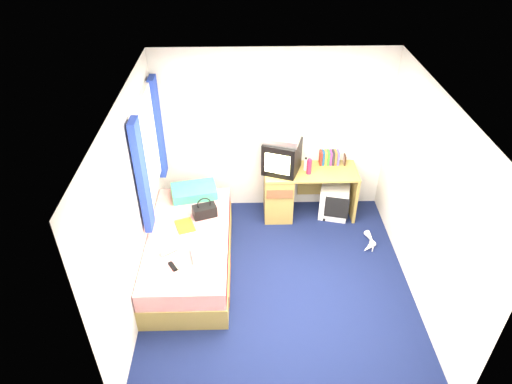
{
  "coord_description": "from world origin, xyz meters",
  "views": [
    {
      "loc": [
        -0.38,
        -3.93,
        4.17
      ],
      "look_at": [
        -0.26,
        0.7,
        0.91
      ],
      "focal_mm": 32.0,
      "sensor_mm": 36.0,
      "label": 1
    }
  ],
  "objects_px": {
    "storage_cube": "(334,200)",
    "remote_control": "(173,266)",
    "pink_water_bottle": "(309,167)",
    "vcr": "(283,139)",
    "bed": "(190,251)",
    "crt_tv": "(282,156)",
    "pillow": "(194,191)",
    "handbag": "(205,211)",
    "towel": "(205,252)",
    "white_heels": "(369,242)",
    "water_bottle": "(169,250)",
    "picture_frame": "(345,160)",
    "aerosol_can": "(306,165)",
    "magazine": "(185,226)",
    "colour_swatch_fan": "(182,268)",
    "desk": "(290,190)"
  },
  "relations": [
    {
      "from": "water_bottle",
      "to": "picture_frame",
      "type": "bearing_deg",
      "value": 34.18
    },
    {
      "from": "pink_water_bottle",
      "to": "remote_control",
      "type": "bearing_deg",
      "value": -137.38
    },
    {
      "from": "crt_tv",
      "to": "picture_frame",
      "type": "relative_size",
      "value": 4.13
    },
    {
      "from": "pillow",
      "to": "storage_cube",
      "type": "height_order",
      "value": "pillow"
    },
    {
      "from": "pillow",
      "to": "magazine",
      "type": "bearing_deg",
      "value": -95.31
    },
    {
      "from": "pillow",
      "to": "crt_tv",
      "type": "xyz_separation_m",
      "value": [
        1.2,
        0.27,
        0.37
      ]
    },
    {
      "from": "handbag",
      "to": "white_heels",
      "type": "relative_size",
      "value": 0.8
    },
    {
      "from": "vcr",
      "to": "handbag",
      "type": "bearing_deg",
      "value": -127.63
    },
    {
      "from": "white_heels",
      "to": "remote_control",
      "type": "bearing_deg",
      "value": -159.88
    },
    {
      "from": "bed",
      "to": "crt_tv",
      "type": "distance_m",
      "value": 1.78
    },
    {
      "from": "storage_cube",
      "to": "white_heels",
      "type": "height_order",
      "value": "storage_cube"
    },
    {
      "from": "storage_cube",
      "to": "handbag",
      "type": "distance_m",
      "value": 1.98
    },
    {
      "from": "storage_cube",
      "to": "bed",
      "type": "bearing_deg",
      "value": -138.16
    },
    {
      "from": "magazine",
      "to": "aerosol_can",
      "type": "bearing_deg",
      "value": 30.36
    },
    {
      "from": "vcr",
      "to": "magazine",
      "type": "height_order",
      "value": "vcr"
    },
    {
      "from": "vcr",
      "to": "handbag",
      "type": "height_order",
      "value": "vcr"
    },
    {
      "from": "pink_water_bottle",
      "to": "remote_control",
      "type": "distance_m",
      "value": 2.33
    },
    {
      "from": "picture_frame",
      "to": "aerosol_can",
      "type": "height_order",
      "value": "aerosol_can"
    },
    {
      "from": "crt_tv",
      "to": "colour_swatch_fan",
      "type": "relative_size",
      "value": 2.63
    },
    {
      "from": "pillow",
      "to": "crt_tv",
      "type": "bearing_deg",
      "value": 12.72
    },
    {
      "from": "storage_cube",
      "to": "pink_water_bottle",
      "type": "xyz_separation_m",
      "value": [
        -0.41,
        -0.05,
        0.61
      ]
    },
    {
      "from": "towel",
      "to": "remote_control",
      "type": "height_order",
      "value": "towel"
    },
    {
      "from": "pillow",
      "to": "towel",
      "type": "height_order",
      "value": "pillow"
    },
    {
      "from": "storage_cube",
      "to": "aerosol_can",
      "type": "bearing_deg",
      "value": -171.59
    },
    {
      "from": "handbag",
      "to": "desk",
      "type": "bearing_deg",
      "value": 13.4
    },
    {
      "from": "pillow",
      "to": "white_heels",
      "type": "height_order",
      "value": "pillow"
    },
    {
      "from": "remote_control",
      "to": "storage_cube",
      "type": "bearing_deg",
      "value": 5.46
    },
    {
      "from": "storage_cube",
      "to": "picture_frame",
      "type": "distance_m",
      "value": 0.62
    },
    {
      "from": "bed",
      "to": "aerosol_can",
      "type": "bearing_deg",
      "value": 35.48
    },
    {
      "from": "handbag",
      "to": "remote_control",
      "type": "distance_m",
      "value": 0.97
    },
    {
      "from": "towel",
      "to": "colour_swatch_fan",
      "type": "xyz_separation_m",
      "value": [
        -0.25,
        -0.21,
        -0.05
      ]
    },
    {
      "from": "handbag",
      "to": "towel",
      "type": "distance_m",
      "value": 0.74
    },
    {
      "from": "colour_swatch_fan",
      "to": "remote_control",
      "type": "bearing_deg",
      "value": 167.17
    },
    {
      "from": "crt_tv",
      "to": "picture_frame",
      "type": "distance_m",
      "value": 0.94
    },
    {
      "from": "remote_control",
      "to": "handbag",
      "type": "bearing_deg",
      "value": 40.21
    },
    {
      "from": "pink_water_bottle",
      "to": "white_heels",
      "type": "distance_m",
      "value": 1.31
    },
    {
      "from": "pink_water_bottle",
      "to": "handbag",
      "type": "distance_m",
      "value": 1.56
    },
    {
      "from": "remote_control",
      "to": "crt_tv",
      "type": "bearing_deg",
      "value": 19.32
    },
    {
      "from": "crt_tv",
      "to": "remote_control",
      "type": "relative_size",
      "value": 3.62
    },
    {
      "from": "picture_frame",
      "to": "water_bottle",
      "type": "xyz_separation_m",
      "value": [
        -2.31,
        -1.57,
        -0.24
      ]
    },
    {
      "from": "pink_water_bottle",
      "to": "desk",
      "type": "bearing_deg",
      "value": 159.47
    },
    {
      "from": "crt_tv",
      "to": "water_bottle",
      "type": "xyz_separation_m",
      "value": [
        -1.4,
        -1.42,
        -0.4
      ]
    },
    {
      "from": "storage_cube",
      "to": "pink_water_bottle",
      "type": "bearing_deg",
      "value": -159.62
    },
    {
      "from": "vcr",
      "to": "pink_water_bottle",
      "type": "distance_m",
      "value": 0.55
    },
    {
      "from": "picture_frame",
      "to": "magazine",
      "type": "relative_size",
      "value": 0.5
    },
    {
      "from": "storage_cube",
      "to": "remote_control",
      "type": "height_order",
      "value": "remote_control"
    },
    {
      "from": "pink_water_bottle",
      "to": "vcr",
      "type": "bearing_deg",
      "value": 166.31
    },
    {
      "from": "desk",
      "to": "towel",
      "type": "xyz_separation_m",
      "value": [
        -1.12,
        -1.47,
        0.19
      ]
    },
    {
      "from": "magazine",
      "to": "handbag",
      "type": "bearing_deg",
      "value": 41.11
    },
    {
      "from": "storage_cube",
      "to": "aerosol_can",
      "type": "relative_size",
      "value": 2.8
    }
  ]
}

